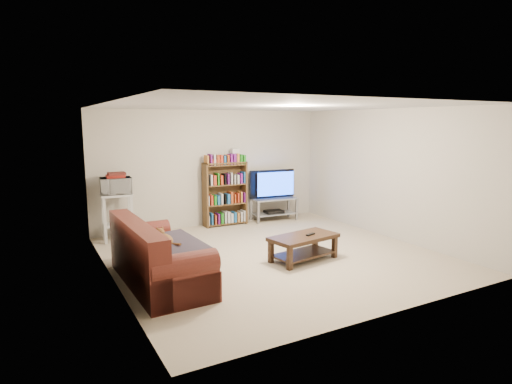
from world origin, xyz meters
TOP-DOWN VIEW (x-y plane):
  - floor at (0.00, 0.00)m, footprint 5.00×5.00m
  - ceiling at (0.00, 0.00)m, footprint 5.00×5.00m
  - wall_back at (0.00, 2.50)m, footprint 5.00×0.00m
  - wall_front at (0.00, -2.50)m, footprint 5.00×0.00m
  - wall_left at (-2.50, 0.00)m, footprint 0.00×5.00m
  - wall_right at (2.50, 0.00)m, footprint 0.00×5.00m
  - sofa at (-2.03, -0.30)m, footprint 0.93×2.04m
  - blanket at (-1.85, -0.43)m, footprint 0.89×1.09m
  - cat at (-1.85, -0.25)m, footprint 0.24×0.56m
  - coffee_table at (0.30, -0.43)m, footprint 1.17×0.72m
  - remote at (0.40, -0.47)m, footprint 0.19×0.10m
  - tv_stand at (1.33, 2.19)m, footprint 1.03×0.53m
  - television at (1.33, 2.19)m, footprint 1.08×0.23m
  - dvd_player at (1.33, 2.19)m, footprint 0.42×0.31m
  - bookshelf at (0.19, 2.30)m, footprint 0.93×0.30m
  - shelf_clutter at (0.29, 2.31)m, footprint 0.68×0.21m
  - microwave_stand at (-2.04, 2.13)m, footprint 0.57×0.44m
  - microwave at (-2.04, 2.13)m, footprint 0.56×0.41m
  - game_boxes at (-2.04, 2.13)m, footprint 0.34×0.30m

SIDE VIEW (x-z plane):
  - floor at x=0.00m, z-range 0.00..0.00m
  - dvd_player at x=1.33m, z-range 0.16..0.22m
  - coffee_table at x=0.30m, z-range 0.08..0.48m
  - sofa at x=-2.03m, z-range -0.12..0.74m
  - tv_stand at x=1.33m, z-range 0.09..0.59m
  - remote at x=0.40m, z-range 0.40..0.42m
  - blanket at x=-1.85m, z-range 0.42..0.61m
  - microwave_stand at x=-2.04m, z-range 0.12..0.99m
  - cat at x=-1.85m, z-range 0.49..0.66m
  - bookshelf at x=0.19m, z-range 0.02..1.35m
  - television at x=1.33m, z-range 0.50..1.11m
  - microwave at x=-2.04m, z-range 0.87..1.17m
  - game_boxes at x=-2.04m, z-range 1.17..1.22m
  - wall_back at x=0.00m, z-range -1.30..3.70m
  - wall_front at x=0.00m, z-range -1.30..3.70m
  - wall_left at x=-2.50m, z-range -1.30..3.70m
  - wall_right at x=2.50m, z-range -1.30..3.70m
  - shelf_clutter at x=0.29m, z-range 1.30..1.58m
  - ceiling at x=0.00m, z-range 2.40..2.40m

